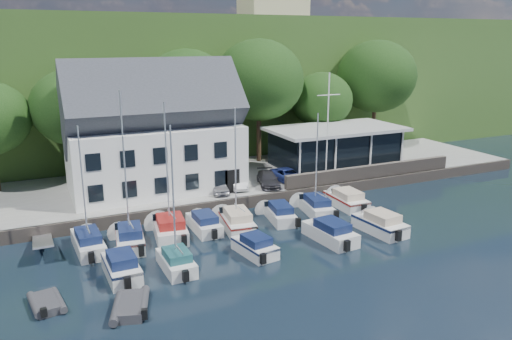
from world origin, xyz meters
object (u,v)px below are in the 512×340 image
object	(u,v)px
harbor_building	(154,139)
boat_r1_4	(236,169)
car_white	(236,181)
boat_r1_0	(83,186)
boat_r2_1	(174,206)
boat_r2_3	(330,230)
boat_r2_0	(121,265)
boat_r2_2	(255,244)
car_dgrey	(268,179)
club_pavilion	(335,148)
boat_r1_2	(167,171)
boat_r2_4	(380,222)
dinghy_1	(130,304)
boat_r1_7	(346,198)
car_silver	(219,186)
flagpole	(328,128)
boat_r1_1	(126,179)
boat_r1_5	(279,211)
dinghy_0	(47,302)
car_blue	(288,175)
boat_r1_3	(204,221)
boat_r1_6	(317,160)

from	to	relation	value
harbor_building	boat_r1_4	distance (m)	10.03
car_white	boat_r1_0	distance (m)	14.67
boat_r2_1	boat_r2_3	world-z (taller)	boat_r2_1
boat_r2_0	boat_r2_2	bearing A→B (deg)	-3.85
car_dgrey	boat_r2_2	size ratio (longest dim) A/B	0.84
boat_r2_3	club_pavilion	bearing A→B (deg)	50.24
boat_r1_2	boat_r2_3	size ratio (longest dim) A/B	1.55
boat_r2_4	dinghy_1	size ratio (longest dim) A/B	1.88
boat_r1_7	car_white	bearing A→B (deg)	144.35
car_dgrey	boat_r2_2	bearing A→B (deg)	-103.90
car_silver	flagpole	xyz separation A→B (m)	(10.25, -0.51, 4.29)
club_pavilion	car_white	distance (m)	12.02
car_white	car_silver	bearing A→B (deg)	-154.31
car_dgrey	boat_r1_1	size ratio (longest dim) A/B	0.43
boat_r1_5	car_dgrey	bearing A→B (deg)	81.50
boat_r1_2	dinghy_0	distance (m)	11.59
boat_r1_1	boat_r1_5	distance (m)	12.19
boat_r2_3	harbor_building	bearing A→B (deg)	116.05
dinghy_0	car_white	bearing A→B (deg)	30.34
car_blue	boat_r1_0	size ratio (longest dim) A/B	0.42
club_pavilion	car_white	bearing A→B (deg)	-168.81
boat_r1_5	boat_r1_3	bearing A→B (deg)	-173.77
boat_r1_0	boat_r2_4	xyz separation A→B (m)	(19.57, -5.49, -3.65)
boat_r1_5	boat_r2_4	bearing A→B (deg)	-34.46
boat_r1_4	boat_r2_2	xyz separation A→B (m)	(-0.64, -4.71, -3.87)
car_dgrey	flagpole	world-z (taller)	flagpole
boat_r1_1	boat_r1_7	size ratio (longest dim) A/B	1.54
harbor_building	boat_r2_0	world-z (taller)	harbor_building
harbor_building	boat_r2_1	distance (m)	14.30
boat_r2_0	boat_r2_3	size ratio (longest dim) A/B	0.89
boat_r1_0	boat_r2_1	xyz separation A→B (m)	(4.48, -5.21, -0.33)
boat_r1_7	boat_r2_3	distance (m)	7.64
car_silver	boat_r2_0	xyz separation A→B (m)	(-9.98, -10.19, -0.78)
car_silver	boat_r2_1	distance (m)	12.86
dinghy_0	car_silver	bearing A→B (deg)	32.21
boat_r2_1	flagpole	bearing A→B (deg)	29.93
flagpole	harbor_building	bearing A→B (deg)	164.99
boat_r1_5	boat_r2_0	distance (m)	13.59
boat_r2_2	boat_r1_1	bearing A→B (deg)	138.04
car_white	boat_r1_2	world-z (taller)	boat_r1_2
boat_r1_0	boat_r1_2	distance (m)	5.52
car_blue	boat_r1_3	xyz separation A→B (m)	(-9.99, -5.71, -0.94)
flagpole	boat_r2_2	world-z (taller)	flagpole
car_blue	boat_r2_4	world-z (taller)	car_blue
boat_r1_0	boat_r2_0	distance (m)	6.16
boat_r1_4	boat_r1_7	world-z (taller)	boat_r1_4
boat_r1_7	dinghy_1	distance (m)	21.63
boat_r1_2	boat_r1_6	size ratio (longest dim) A/B	1.11
boat_r1_3	boat_r1_7	distance (m)	12.53
flagpole	boat_r2_0	size ratio (longest dim) A/B	1.77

